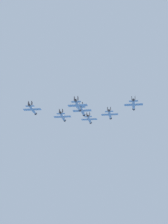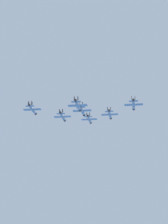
% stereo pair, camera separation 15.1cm
% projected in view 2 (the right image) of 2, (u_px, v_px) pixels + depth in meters
% --- Properties ---
extents(jet_lead, '(15.47, 10.36, 3.49)m').
position_uv_depth(jet_lead, '(89.00, 119.00, 251.48)').
color(jet_lead, '#9EA3A8').
extents(jet_left_wingman, '(15.78, 10.60, 3.58)m').
position_uv_depth(jet_left_wingman, '(63.00, 117.00, 236.61)').
color(jet_left_wingman, '#9EA3A8').
extents(jet_right_wingman, '(15.23, 10.21, 3.44)m').
position_uv_depth(jet_right_wingman, '(110.00, 115.00, 233.14)').
color(jet_right_wingman, '#9EA3A8').
extents(jet_left_outer, '(15.61, 10.49, 3.54)m').
position_uv_depth(jet_left_outer, '(33.00, 110.00, 222.58)').
color(jet_left_outer, '#9EA3A8').
extents(jet_right_outer, '(15.49, 10.40, 3.51)m').
position_uv_depth(jet_right_outer, '(134.00, 105.00, 215.60)').
color(jet_right_outer, '#9EA3A8').
extents(jet_slot_rear, '(15.93, 10.68, 3.60)m').
position_uv_depth(jet_slot_rear, '(82.00, 111.00, 218.39)').
color(jet_slot_rear, '#9EA3A8').
extents(jet_trailing, '(15.47, 10.36, 3.49)m').
position_uv_depth(jet_trailing, '(78.00, 106.00, 201.80)').
color(jet_trailing, '#9EA3A8').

